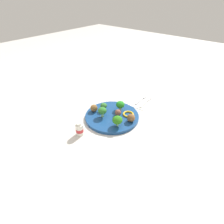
% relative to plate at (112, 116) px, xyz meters
% --- Properties ---
extents(ground_plane, '(4.00, 4.00, 0.00)m').
position_rel_plate_xyz_m(ground_plane, '(0.00, 0.00, -0.01)').
color(ground_plane, beige).
extents(plate, '(0.28, 0.28, 0.02)m').
position_rel_plate_xyz_m(plate, '(0.00, 0.00, 0.00)').
color(plate, navy).
rests_on(plate, ground_plane).
extents(broccoli_floret_front_left, '(0.04, 0.04, 0.04)m').
position_rel_plate_xyz_m(broccoli_floret_front_left, '(0.01, 0.06, 0.03)').
color(broccoli_floret_front_left, '#99C069').
rests_on(broccoli_floret_front_left, plate).
extents(broccoli_floret_back_left, '(0.05, 0.05, 0.05)m').
position_rel_plate_xyz_m(broccoli_floret_back_left, '(-0.05, -0.08, 0.04)').
color(broccoli_floret_back_left, '#94C683').
rests_on(broccoli_floret_back_left, plate).
extents(broccoli_floret_center, '(0.05, 0.05, 0.05)m').
position_rel_plate_xyz_m(broccoli_floret_center, '(0.07, 0.00, 0.04)').
color(broccoli_floret_center, '#ABBF78').
rests_on(broccoli_floret_center, plate).
extents(broccoli_floret_far_rim, '(0.04, 0.04, 0.05)m').
position_rel_plate_xyz_m(broccoli_floret_far_rim, '(-0.04, 0.03, 0.04)').
color(broccoli_floret_far_rim, '#92C580').
rests_on(broccoli_floret_far_rim, plate).
extents(meatball_front_right, '(0.03, 0.03, 0.03)m').
position_rel_plate_xyz_m(meatball_front_right, '(0.02, -0.02, 0.02)').
color(meatball_front_right, brown).
rests_on(meatball_front_right, plate).
extents(meatball_mid_left, '(0.04, 0.04, 0.04)m').
position_rel_plate_xyz_m(meatball_mid_left, '(-0.03, 0.10, 0.03)').
color(meatball_mid_left, brown).
rests_on(meatball_mid_left, plate).
extents(meatball_mid_right, '(0.04, 0.04, 0.04)m').
position_rel_plate_xyz_m(meatball_mid_right, '(0.02, -0.10, 0.03)').
color(meatball_mid_right, brown).
rests_on(meatball_mid_right, plate).
extents(pepper_ring_back_left, '(0.07, 0.07, 0.01)m').
position_rel_plate_xyz_m(pepper_ring_back_left, '(0.06, -0.06, 0.01)').
color(pepper_ring_back_left, yellow).
rests_on(pepper_ring_back_left, plate).
extents(napkin, '(0.18, 0.13, 0.01)m').
position_rel_plate_xyz_m(napkin, '(0.24, -0.04, -0.01)').
color(napkin, white).
rests_on(napkin, ground_plane).
extents(fork, '(0.12, 0.03, 0.01)m').
position_rel_plate_xyz_m(fork, '(0.25, -0.02, -0.00)').
color(fork, silver).
rests_on(fork, napkin).
extents(knife, '(0.15, 0.03, 0.01)m').
position_rel_plate_xyz_m(knife, '(0.25, -0.05, -0.00)').
color(knife, white).
rests_on(knife, napkin).
extents(yogurt_bottle, '(0.04, 0.04, 0.07)m').
position_rel_plate_xyz_m(yogurt_bottle, '(-0.20, 0.03, 0.02)').
color(yogurt_bottle, white).
rests_on(yogurt_bottle, ground_plane).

